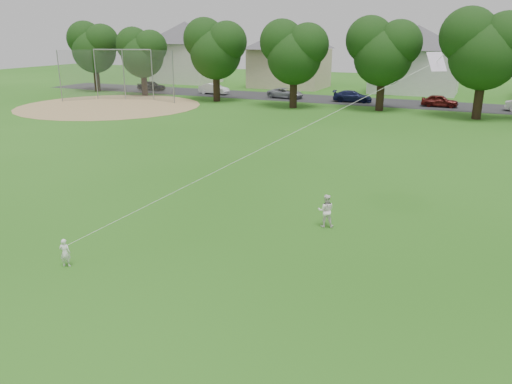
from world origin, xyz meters
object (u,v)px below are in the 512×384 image
at_px(toddler, 65,253).
at_px(baseball_backstop, 122,75).
at_px(older_boy, 326,211).
at_px(kite, 265,147).

height_order(toddler, baseball_backstop, baseball_backstop).
xyz_separation_m(toddler, baseball_backstop, (-24.36, 33.14, 2.17)).
relative_size(toddler, older_boy, 0.73).
distance_m(older_boy, kite, 3.77).
relative_size(toddler, kite, 0.07).
bearing_deg(toddler, kite, -157.13).
bearing_deg(kite, toddler, -135.91).
relative_size(older_boy, kite, 0.09).
xyz_separation_m(toddler, older_boy, (6.45, 6.69, 0.17)).
relative_size(kite, baseball_backstop, 1.26).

